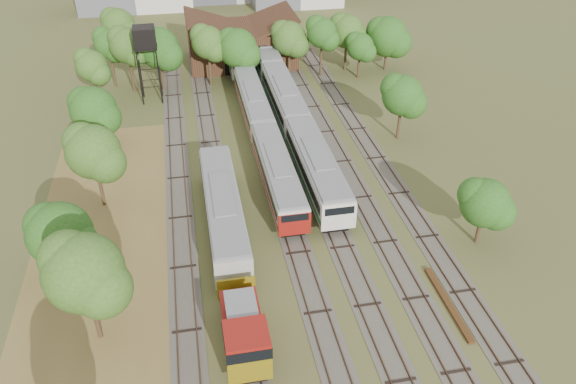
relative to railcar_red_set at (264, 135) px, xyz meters
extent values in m
plane|color=#475123|center=(2.00, -29.28, -1.93)|extent=(240.00, 240.00, 0.00)
cube|color=brown|center=(-16.00, -21.28, -1.91)|extent=(14.00, 60.00, 0.04)
cube|color=#4C473D|center=(-10.00, -4.28, -1.90)|extent=(2.60, 80.00, 0.06)
cube|color=#472D1E|center=(-10.72, -4.28, -1.81)|extent=(0.08, 80.00, 0.14)
cube|color=#472D1E|center=(-9.28, -4.28, -1.81)|extent=(0.08, 80.00, 0.14)
cube|color=#4C473D|center=(-6.00, -4.28, -1.90)|extent=(2.60, 80.00, 0.06)
cube|color=#472D1E|center=(-6.72, -4.28, -1.81)|extent=(0.08, 80.00, 0.14)
cube|color=#472D1E|center=(-5.28, -4.28, -1.81)|extent=(0.08, 80.00, 0.14)
cube|color=#4C473D|center=(0.00, -4.28, -1.90)|extent=(2.60, 80.00, 0.06)
cube|color=#472D1E|center=(-0.72, -4.28, -1.81)|extent=(0.08, 80.00, 0.14)
cube|color=#472D1E|center=(0.72, -4.28, -1.81)|extent=(0.08, 80.00, 0.14)
cube|color=#4C473D|center=(4.00, -4.28, -1.90)|extent=(2.60, 80.00, 0.06)
cube|color=#472D1E|center=(3.28, -4.28, -1.81)|extent=(0.08, 80.00, 0.14)
cube|color=#472D1E|center=(4.72, -4.28, -1.81)|extent=(0.08, 80.00, 0.14)
cube|color=#4C473D|center=(8.00, -4.28, -1.90)|extent=(2.60, 80.00, 0.06)
cube|color=#472D1E|center=(7.28, -4.28, -1.81)|extent=(0.08, 80.00, 0.14)
cube|color=#472D1E|center=(8.72, -4.28, -1.81)|extent=(0.08, 80.00, 0.14)
cube|color=#4C473D|center=(12.00, -4.28, -1.90)|extent=(2.60, 80.00, 0.06)
cube|color=#472D1E|center=(11.28, -4.28, -1.81)|extent=(0.08, 80.00, 0.14)
cube|color=#472D1E|center=(12.72, -4.28, -1.81)|extent=(0.08, 80.00, 0.14)
cube|color=black|center=(0.00, -8.69, -1.53)|extent=(2.20, 15.64, 0.80)
cube|color=beige|center=(0.00, -8.69, 0.12)|extent=(2.90, 17.00, 2.50)
cube|color=black|center=(0.00, -8.69, 0.41)|extent=(2.96, 15.64, 0.85)
cube|color=slate|center=(0.00, -8.69, 1.54)|extent=(2.67, 16.66, 0.36)
cube|color=maroon|center=(0.00, -8.69, -0.58)|extent=(2.96, 16.66, 0.45)
cube|color=maroon|center=(0.00, -17.14, -0.01)|extent=(2.94, 0.25, 2.25)
cube|color=black|center=(0.00, 8.81, -1.53)|extent=(2.20, 15.64, 0.80)
cube|color=beige|center=(0.00, 8.81, 0.12)|extent=(2.90, 17.00, 2.50)
cube|color=black|center=(0.00, 8.81, 0.41)|extent=(2.96, 15.64, 0.85)
cube|color=slate|center=(0.00, 8.81, 1.54)|extent=(2.67, 16.66, 0.36)
cube|color=maroon|center=(0.00, 8.81, -0.58)|extent=(2.96, 16.66, 0.45)
cube|color=black|center=(4.00, -8.78, -1.50)|extent=(2.41, 15.64, 0.88)
cube|color=beige|center=(4.00, -8.78, 0.31)|extent=(3.18, 17.00, 2.74)
cube|color=black|center=(4.00, -8.78, 0.64)|extent=(3.24, 15.64, 0.93)
cube|color=slate|center=(4.00, -8.78, 1.88)|extent=(2.92, 16.66, 0.39)
cube|color=#1B6F40|center=(4.00, -8.78, -0.45)|extent=(3.24, 16.66, 0.49)
cube|color=beige|center=(4.00, -17.23, 0.18)|extent=(3.22, 0.25, 2.47)
cube|color=black|center=(4.00, 8.72, -1.50)|extent=(2.41, 15.64, 0.88)
cube|color=beige|center=(4.00, 8.72, 0.31)|extent=(3.18, 17.00, 2.74)
cube|color=black|center=(4.00, 8.72, 0.64)|extent=(3.24, 15.64, 0.93)
cube|color=slate|center=(4.00, 8.72, 1.88)|extent=(2.92, 16.66, 0.39)
cube|color=#1B6F40|center=(4.00, 8.72, -0.45)|extent=(3.24, 16.66, 0.49)
cube|color=black|center=(4.00, 26.22, -1.50)|extent=(2.41, 15.64, 0.88)
cube|color=beige|center=(4.00, 26.22, 0.31)|extent=(3.18, 17.00, 2.74)
cube|color=black|center=(4.00, 26.22, 0.64)|extent=(3.24, 15.64, 0.93)
cube|color=slate|center=(4.00, 26.22, 1.88)|extent=(2.92, 16.66, 0.39)
cube|color=#1B6F40|center=(4.00, 26.22, -0.45)|extent=(3.24, 16.66, 0.49)
cube|color=black|center=(0.00, 27.31, -1.51)|extent=(2.35, 14.72, 0.86)
cube|color=beige|center=(0.00, 27.31, 0.26)|extent=(3.10, 16.00, 2.67)
cube|color=black|center=(0.00, 27.31, 0.58)|extent=(3.16, 14.72, 0.91)
cube|color=slate|center=(0.00, 27.31, 1.79)|extent=(2.85, 15.68, 0.39)
cube|color=#1B6F40|center=(0.00, 27.31, -0.49)|extent=(3.16, 15.68, 0.48)
cube|color=beige|center=(0.00, 19.36, 0.12)|extent=(3.14, 0.25, 2.41)
cube|color=black|center=(-6.00, -28.03, -1.44)|extent=(2.40, 7.20, 0.98)
cube|color=maroon|center=(-6.00, -27.23, -0.14)|extent=(2.72, 4.40, 1.63)
cube|color=maroon|center=(-6.00, -30.63, 0.52)|extent=(2.94, 2.83, 2.94)
cube|color=black|center=(-6.00, -30.63, 1.22)|extent=(2.99, 2.89, 0.98)
cube|color=gold|center=(-6.00, -31.98, -0.19)|extent=(2.94, 0.20, 1.96)
cube|color=gold|center=(-6.00, -24.08, -0.19)|extent=(2.94, 0.20, 1.96)
cube|color=slate|center=(-6.00, -28.03, 1.66)|extent=(2.18, 3.60, 0.22)
cube|color=black|center=(-6.00, -14.03, -1.51)|extent=(2.34, 16.56, 0.85)
cube|color=#9A958C|center=(-6.00, -14.03, 0.24)|extent=(3.08, 18.00, 2.66)
cube|color=black|center=(-6.00, -14.03, 0.56)|extent=(3.14, 16.56, 0.90)
cube|color=slate|center=(-6.00, -14.03, 1.76)|extent=(2.83, 17.64, 0.38)
cylinder|color=black|center=(-13.90, 15.35, 1.72)|extent=(0.18, 0.18, 7.30)
cylinder|color=black|center=(-11.43, 15.35, 1.72)|extent=(0.18, 0.18, 7.30)
cylinder|color=black|center=(-13.90, 17.82, 1.72)|extent=(0.18, 0.18, 7.30)
cylinder|color=black|center=(-11.43, 17.82, 1.72)|extent=(0.18, 0.18, 7.30)
cube|color=black|center=(-12.67, 16.59, 5.47)|extent=(2.88, 2.88, 0.20)
cube|color=black|center=(-12.67, 16.59, 6.80)|extent=(2.74, 2.74, 2.47)
cube|color=#4F2F16|center=(10.20, -27.22, -1.80)|extent=(0.51, 8.16, 0.27)
cube|color=#321E12|center=(1.00, 28.72, 0.82)|extent=(16.00, 11.00, 5.50)
cube|color=#321E12|center=(-3.00, 28.72, 4.17)|extent=(8.45, 11.55, 2.96)
cube|color=#321E12|center=(5.00, 28.72, 4.17)|extent=(8.45, 11.55, 2.96)
cube|color=black|center=(1.00, 23.27, 0.27)|extent=(6.40, 0.15, 4.12)
cylinder|color=#382616|center=(-16.24, -25.39, 0.51)|extent=(0.36, 0.36, 4.89)
sphere|color=#1E4D14|center=(-16.24, -25.39, 4.29)|extent=(5.54, 5.54, 5.54)
cylinder|color=#382616|center=(-19.25, -17.85, -0.28)|extent=(0.36, 0.36, 3.30)
sphere|color=#1E4D14|center=(-19.25, -17.85, 2.27)|extent=(5.26, 5.26, 5.26)
cylinder|color=#382616|center=(-17.26, -7.86, 0.41)|extent=(0.36, 0.36, 4.69)
sphere|color=#1E4D14|center=(-17.26, -7.86, 4.03)|extent=(5.15, 5.15, 5.15)
cylinder|color=#382616|center=(-18.50, 3.98, -0.03)|extent=(0.36, 0.36, 3.82)
sphere|color=#1E4D14|center=(-18.50, 3.98, 2.92)|extent=(5.21, 5.21, 5.21)
cylinder|color=#382616|center=(-19.46, 14.71, 0.43)|extent=(0.36, 0.36, 4.73)
sphere|color=#1E4D14|center=(-19.46, 14.71, 4.08)|extent=(3.97, 3.97, 3.97)
cylinder|color=#382616|center=(-17.88, 22.41, 0.48)|extent=(0.36, 0.36, 4.83)
sphere|color=#1E4D14|center=(-17.88, 22.41, 4.21)|extent=(4.09, 4.09, 4.09)
cylinder|color=#382616|center=(-17.30, 32.99, 0.25)|extent=(0.36, 0.36, 4.37)
sphere|color=#1E4D14|center=(-17.30, 32.99, 3.63)|extent=(5.04, 5.04, 5.04)
cylinder|color=#382616|center=(-15.27, 20.17, 0.63)|extent=(0.36, 0.36, 5.13)
sphere|color=#1E4D14|center=(-15.27, 20.17, 4.60)|extent=(4.78, 4.78, 4.78)
cylinder|color=#382616|center=(-11.20, 19.97, 0.41)|extent=(0.36, 0.36, 4.69)
sphere|color=#1E4D14|center=(-11.20, 19.97, 4.04)|extent=(5.58, 5.58, 5.58)
cylinder|color=#382616|center=(-4.52, 20.24, 0.51)|extent=(0.36, 0.36, 4.90)
sphere|color=#1E4D14|center=(-4.52, 20.24, 4.30)|extent=(4.51, 4.51, 4.51)
cylinder|color=#382616|center=(-0.56, 19.38, 0.20)|extent=(0.36, 0.36, 4.28)
sphere|color=#1E4D14|center=(-0.56, 19.38, 3.51)|extent=(5.39, 5.39, 5.39)
cylinder|color=#382616|center=(7.27, 22.40, 0.17)|extent=(0.36, 0.36, 4.20)
sphere|color=#1E4D14|center=(7.27, 22.40, 3.41)|extent=(4.96, 4.96, 4.96)
cylinder|color=#382616|center=(11.71, 20.73, 0.60)|extent=(0.36, 0.36, 5.07)
sphere|color=#1E4D14|center=(11.71, 20.73, 4.52)|extent=(4.27, 4.27, 4.27)
cylinder|color=#382616|center=(15.91, 22.38, 0.38)|extent=(0.36, 0.36, 4.62)
sphere|color=#1E4D14|center=(15.91, 22.38, 3.95)|extent=(4.95, 4.95, 4.95)
cylinder|color=#382616|center=(21.89, 21.30, 0.05)|extent=(0.36, 0.36, 3.96)
sphere|color=#1E4D14|center=(21.89, 21.30, 3.11)|extent=(5.89, 5.89, 5.89)
cylinder|color=#382616|center=(16.02, -20.37, -0.26)|extent=(0.36, 0.36, 3.35)
sphere|color=#1E4D14|center=(16.02, -20.37, 2.33)|extent=(4.34, 4.34, 4.34)
cylinder|color=#382616|center=(16.03, -0.12, 0.22)|extent=(0.36, 0.36, 4.31)
sphere|color=#1E4D14|center=(16.03, -0.12, 3.55)|extent=(4.70, 4.70, 4.70)
cylinder|color=#382616|center=(16.98, 18.96, -0.10)|extent=(0.36, 0.36, 3.66)
sphere|color=#1E4D14|center=(16.98, 18.96, 2.73)|extent=(3.90, 3.90, 3.90)
camera|label=1|loc=(-8.17, -55.98, 29.71)|focal=35.00mm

